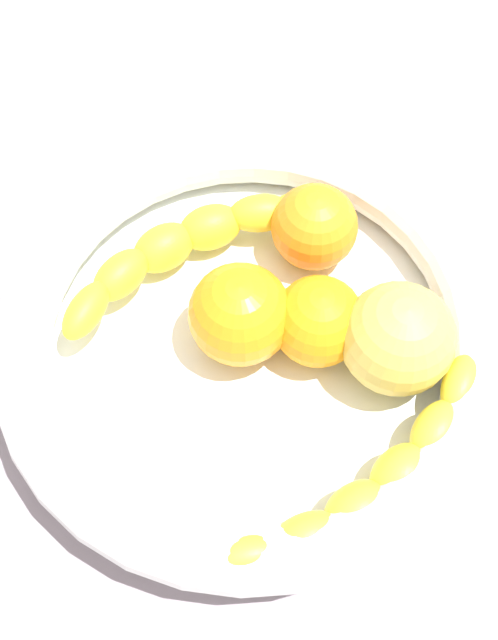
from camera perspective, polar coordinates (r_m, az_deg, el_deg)
name	(u,v)px	position (r cm, az deg, el deg)	size (l,w,h in cm)	color
kitchen_counter	(249,367)	(51.32, 0.00, -3.69)	(120.00, 120.00, 3.00)	gray
fruit_bowl	(249,336)	(47.21, 0.00, -1.28)	(32.12, 32.12, 5.97)	white
banana_draped_left	(374,483)	(42.70, 9.62, -12.33)	(18.56, 11.21, 3.48)	yellow
banana_draped_right	(193,244)	(49.43, -4.39, 5.92)	(16.99, 13.75, 3.53)	yellow
orange_front	(314,227)	(49.45, 5.08, 7.19)	(5.81, 5.81, 5.81)	orange
orange_mid_left	(318,321)	(45.58, 5.38, -0.11)	(5.79, 5.79, 5.79)	orange
orange_mid_right	(242,311)	(45.34, -0.55, 0.69)	(6.48, 6.48, 6.48)	orange
apple_yellow	(398,339)	(45.02, 11.44, -1.44)	(6.98, 6.98, 6.98)	#DBBB4F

